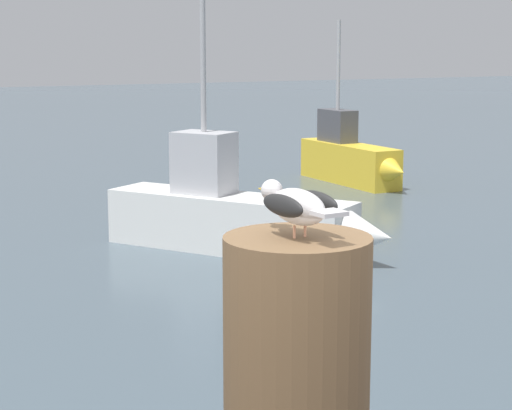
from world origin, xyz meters
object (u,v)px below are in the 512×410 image
Objects in this scene: boat_white at (244,216)px; boat_yellow at (352,158)px; mooring_post at (296,401)px; seagull at (297,205)px.

boat_yellow is at bearing 43.48° from boat_white.
boat_white is at bearing 64.01° from mooring_post.
mooring_post is at bearing -85.68° from seagull.
seagull is 0.08× the size of boat_white.
boat_yellow reaches higher than mooring_post.
mooring_post is 2.46× the size of seagull.
seagull is at bearing 94.32° from mooring_post.
boat_yellow reaches higher than seagull.
mooring_post is 0.57m from seagull.
seagull is at bearing -124.17° from boat_yellow.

